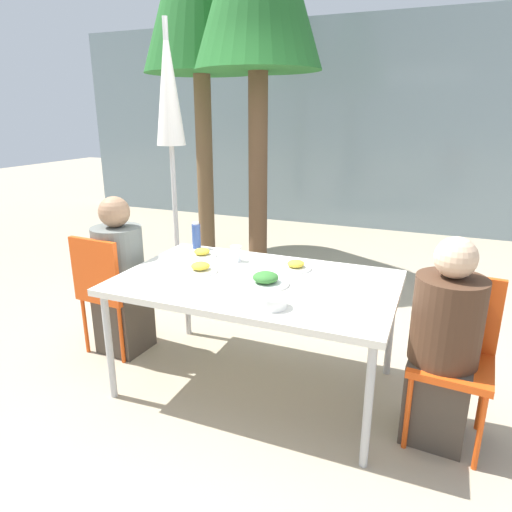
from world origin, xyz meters
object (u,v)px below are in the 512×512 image
object	(u,v)px
bottle	(196,236)
closed_umbrella	(170,110)
chair_right	(455,345)
chair_left	(108,285)
person_left	(121,281)
drinking_cup	(236,254)
salad_bowl	(272,301)
person_right	(443,349)

from	to	relation	value
bottle	closed_umbrella	bearing A→B (deg)	132.65
bottle	chair_right	bearing A→B (deg)	-14.47
chair_right	bottle	world-z (taller)	bottle
chair_left	person_left	size ratio (longest dim) A/B	0.77
person_left	bottle	distance (m)	0.63
drinking_cup	salad_bowl	size ratio (longest dim) A/B	0.66
chair_left	bottle	size ratio (longest dim) A/B	4.47
chair_left	chair_right	xyz separation A→B (m)	(2.28, -0.01, 0.00)
person_right	closed_umbrella	xyz separation A→B (m)	(-2.31, 1.15, 1.18)
salad_bowl	person_right	bearing A→B (deg)	16.97
closed_umbrella	chair_left	bearing A→B (deg)	-85.48
person_left	chair_right	bearing A→B (deg)	1.66
chair_right	closed_umbrella	bearing A→B (deg)	-19.76
person_left	chair_right	size ratio (longest dim) A/B	1.30
person_right	bottle	bearing A→B (deg)	-12.58
bottle	chair_left	bearing A→B (deg)	-135.98
chair_right	closed_umbrella	xyz separation A→B (m)	(-2.36, 1.07, 1.19)
chair_right	bottle	distance (m)	1.89
drinking_cup	salad_bowl	bearing A→B (deg)	-51.81
chair_left	salad_bowl	world-z (taller)	chair_left
bottle	salad_bowl	size ratio (longest dim) A/B	1.24
chair_right	closed_umbrella	distance (m)	2.85
person_left	drinking_cup	size ratio (longest dim) A/B	10.89
chair_left	closed_umbrella	world-z (taller)	closed_umbrella
chair_left	chair_right	size ratio (longest dim) A/B	1.00
chair_left	person_right	bearing A→B (deg)	1.68
chair_right	salad_bowl	world-z (taller)	chair_right
person_left	bottle	xyz separation A→B (m)	(0.42, 0.38, 0.28)
person_right	salad_bowl	size ratio (longest dim) A/B	7.08
person_left	bottle	world-z (taller)	person_left
chair_right	person_right	world-z (taller)	person_right
chair_left	person_right	distance (m)	2.22
person_right	person_left	bearing A→B (deg)	0.38
person_right	bottle	size ratio (longest dim) A/B	5.69
bottle	drinking_cup	bearing A→B (deg)	-23.13
person_left	closed_umbrella	bearing A→B (deg)	101.88
chair_right	drinking_cup	size ratio (longest dim) A/B	8.39
drinking_cup	closed_umbrella	bearing A→B (deg)	141.00
chair_right	person_right	distance (m)	0.09
person_right	drinking_cup	size ratio (longest dim) A/B	10.67
salad_bowl	bottle	bearing A→B (deg)	138.23
chair_left	drinking_cup	world-z (taller)	chair_left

